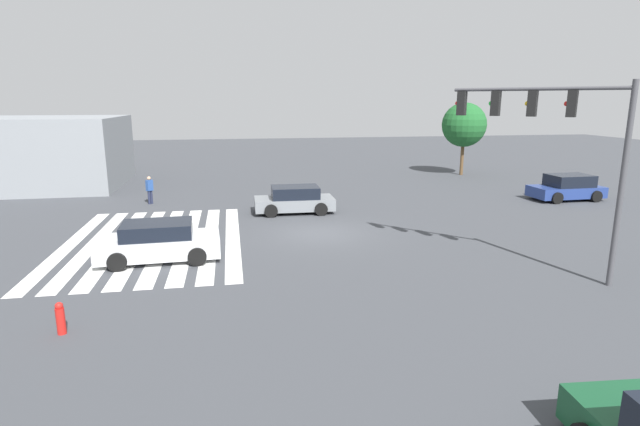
% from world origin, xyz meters
% --- Properties ---
extents(ground_plane, '(115.63, 115.63, 0.00)m').
position_xyz_m(ground_plane, '(0.00, 0.00, 0.00)').
color(ground_plane, '#3D3F44').
extents(crosswalk_markings, '(11.63, 7.25, 0.01)m').
position_xyz_m(crosswalk_markings, '(0.00, -7.21, 0.00)').
color(crosswalk_markings, silver).
rests_on(crosswalk_markings, ground_plane).
extents(traffic_signal_mast, '(4.01, 4.01, 6.46)m').
position_xyz_m(traffic_signal_mast, '(6.58, 6.58, 4.88)').
color(traffic_signal_mast, '#47474C').
rests_on(traffic_signal_mast, ground_plane).
extents(car_1, '(2.37, 4.48, 1.45)m').
position_xyz_m(car_1, '(2.74, -6.58, 0.70)').
color(car_1, silver).
rests_on(car_1, ground_plane).
extents(car_2, '(2.29, 4.22, 1.52)m').
position_xyz_m(car_2, '(-5.02, 15.96, 0.73)').
color(car_2, navy).
rests_on(car_2, ground_plane).
extents(car_3, '(2.27, 4.21, 1.40)m').
position_xyz_m(car_3, '(-4.46, -0.57, 0.68)').
color(car_3, gray).
rests_on(car_3, ground_plane).
extents(corner_building, '(9.36, 9.36, 4.74)m').
position_xyz_m(corner_building, '(-15.68, -16.06, 2.37)').
color(corner_building, gray).
rests_on(corner_building, ground_plane).
extents(pedestrian, '(0.41, 0.41, 1.60)m').
position_xyz_m(pedestrian, '(-8.14, -8.48, 0.89)').
color(pedestrian, '#232842').
rests_on(pedestrian, ground_plane).
extents(tree_corner_a, '(3.46, 3.46, 5.70)m').
position_xyz_m(tree_corner_a, '(-15.78, 14.37, 3.96)').
color(tree_corner_a, brown).
rests_on(tree_corner_a, ground_plane).
extents(fire_hydrant, '(0.22, 0.22, 0.86)m').
position_xyz_m(fire_hydrant, '(8.60, -8.26, 0.43)').
color(fire_hydrant, red).
rests_on(fire_hydrant, ground_plane).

